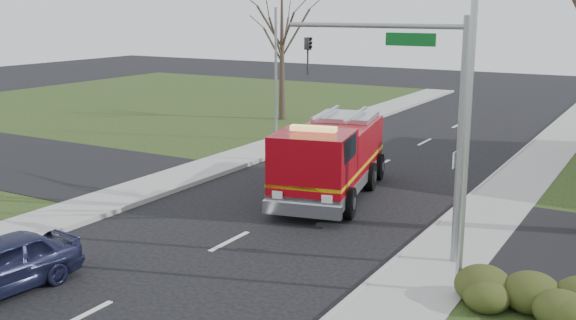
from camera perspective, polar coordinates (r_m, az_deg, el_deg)
The scene contains 9 objects.
ground at distance 20.79m, azimuth -4.99°, elevation -6.90°, with size 120.00×120.00×0.00m, color black.
sidewalk_right at distance 18.13m, azimuth 11.51°, elevation -9.89°, with size 2.40×80.00×0.15m, color gray.
sidewalk_left at distance 24.71m, azimuth -16.87°, elevation -4.02°, with size 2.40×80.00×0.15m, color gray.
hedge_corner at distance 16.43m, azimuth 19.86°, elevation -10.96°, with size 2.80×2.00×0.90m, color #2F3A15.
bare_tree_left at distance 41.84m, azimuth -0.52°, elevation 10.84°, with size 4.50×4.50×9.00m.
traffic_signal_mast at distance 18.64m, azimuth 10.76°, elevation 5.54°, with size 5.29×0.18×6.80m.
streetlight_pole at distance 16.20m, azimuth 14.78°, elevation 3.72°, with size 1.48×0.16×8.40m.
utility_pole_far at distance 35.20m, azimuth -1.03°, elevation 7.11°, with size 0.14×0.14×7.00m, color gray.
fire_engine at distance 25.28m, azimuth 3.61°, elevation 0.00°, with size 4.30×8.07×3.10m.
Camera 1 is at (11.36, -15.95, 6.99)m, focal length 42.00 mm.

